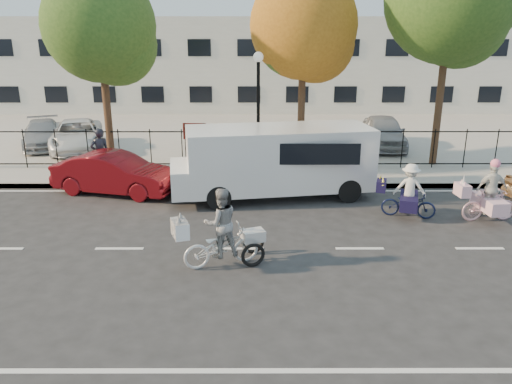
{
  "coord_description": "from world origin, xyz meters",
  "views": [
    {
      "loc": [
        0.39,
        -11.39,
        5.18
      ],
      "look_at": [
        0.41,
        1.2,
        1.1
      ],
      "focal_mm": 35.0,
      "sensor_mm": 36.0,
      "label": 1
    }
  ],
  "objects_px": {
    "white_van": "(275,159)",
    "lot_car_a": "(43,134)",
    "bull_bike": "(408,196)",
    "pedestrian": "(100,154)",
    "lamppost": "(258,91)",
    "zebra_trike": "(221,236)",
    "unicorn_bike": "(489,198)",
    "red_sedan": "(115,173)",
    "lot_car_d": "(383,132)",
    "lot_car_b": "(77,135)"
  },
  "relations": [
    {
      "from": "zebra_trike",
      "to": "white_van",
      "type": "bearing_deg",
      "value": -35.76
    },
    {
      "from": "red_sedan",
      "to": "white_van",
      "type": "bearing_deg",
      "value": -78.48
    },
    {
      "from": "lamppost",
      "to": "unicorn_bike",
      "type": "relative_size",
      "value": 2.38
    },
    {
      "from": "lot_car_a",
      "to": "lot_car_d",
      "type": "height_order",
      "value": "lot_car_d"
    },
    {
      "from": "lamppost",
      "to": "red_sedan",
      "type": "xyz_separation_m",
      "value": [
        -4.75,
        -2.3,
        -2.43
      ]
    },
    {
      "from": "lamppost",
      "to": "unicorn_bike",
      "type": "distance_m",
      "value": 8.48
    },
    {
      "from": "pedestrian",
      "to": "lot_car_d",
      "type": "relative_size",
      "value": 0.43
    },
    {
      "from": "zebra_trike",
      "to": "bull_bike",
      "type": "relative_size",
      "value": 1.21
    },
    {
      "from": "bull_bike",
      "to": "pedestrian",
      "type": "relative_size",
      "value": 0.98
    },
    {
      "from": "bull_bike",
      "to": "pedestrian",
      "type": "bearing_deg",
      "value": 87.26
    },
    {
      "from": "white_van",
      "to": "lot_car_a",
      "type": "distance_m",
      "value": 12.27
    },
    {
      "from": "zebra_trike",
      "to": "lot_car_d",
      "type": "height_order",
      "value": "zebra_trike"
    },
    {
      "from": "zebra_trike",
      "to": "lot_car_b",
      "type": "height_order",
      "value": "zebra_trike"
    },
    {
      "from": "bull_bike",
      "to": "pedestrian",
      "type": "height_order",
      "value": "pedestrian"
    },
    {
      "from": "white_van",
      "to": "lot_car_b",
      "type": "relative_size",
      "value": 1.43
    },
    {
      "from": "zebra_trike",
      "to": "red_sedan",
      "type": "xyz_separation_m",
      "value": [
        -3.86,
        5.39,
        -0.04
      ]
    },
    {
      "from": "white_van",
      "to": "pedestrian",
      "type": "xyz_separation_m",
      "value": [
        -6.11,
        1.58,
        -0.2
      ]
    },
    {
      "from": "unicorn_bike",
      "to": "lot_car_d",
      "type": "relative_size",
      "value": 0.44
    },
    {
      "from": "unicorn_bike",
      "to": "red_sedan",
      "type": "height_order",
      "value": "unicorn_bike"
    },
    {
      "from": "pedestrian",
      "to": "lot_car_b",
      "type": "height_order",
      "value": "pedestrian"
    },
    {
      "from": "white_van",
      "to": "lot_car_a",
      "type": "xyz_separation_m",
      "value": [
        -10.27,
        6.7,
        -0.52
      ]
    },
    {
      "from": "bull_bike",
      "to": "pedestrian",
      "type": "xyz_separation_m",
      "value": [
        -9.88,
        3.51,
        0.42
      ]
    },
    {
      "from": "pedestrian",
      "to": "bull_bike",
      "type": "bearing_deg",
      "value": 126.38
    },
    {
      "from": "lamppost",
      "to": "bull_bike",
      "type": "height_order",
      "value": "lamppost"
    },
    {
      "from": "zebra_trike",
      "to": "pedestrian",
      "type": "relative_size",
      "value": 1.19
    },
    {
      "from": "lamppost",
      "to": "unicorn_bike",
      "type": "xyz_separation_m",
      "value": [
        6.5,
        -4.88,
        -2.44
      ]
    },
    {
      "from": "bull_bike",
      "to": "lot_car_a",
      "type": "relative_size",
      "value": 0.44
    },
    {
      "from": "unicorn_bike",
      "to": "lot_car_d",
      "type": "distance_m",
      "value": 8.84
    },
    {
      "from": "bull_bike",
      "to": "red_sedan",
      "type": "xyz_separation_m",
      "value": [
        -9.05,
        2.26,
        0.04
      ]
    },
    {
      "from": "pedestrian",
      "to": "lot_car_a",
      "type": "relative_size",
      "value": 0.45
    },
    {
      "from": "lot_car_d",
      "to": "bull_bike",
      "type": "bearing_deg",
      "value": -94.24
    },
    {
      "from": "unicorn_bike",
      "to": "pedestrian",
      "type": "height_order",
      "value": "pedestrian"
    },
    {
      "from": "bull_bike",
      "to": "lamppost",
      "type": "bearing_deg",
      "value": 60.16
    },
    {
      "from": "red_sedan",
      "to": "lot_car_a",
      "type": "distance_m",
      "value": 8.09
    },
    {
      "from": "bull_bike",
      "to": "red_sedan",
      "type": "height_order",
      "value": "bull_bike"
    },
    {
      "from": "lot_car_d",
      "to": "lot_car_b",
      "type": "bearing_deg",
      "value": -173.28
    },
    {
      "from": "pedestrian",
      "to": "lot_car_b",
      "type": "distance_m",
      "value": 5.09
    },
    {
      "from": "unicorn_bike",
      "to": "lot_car_a",
      "type": "xyz_separation_m",
      "value": [
        -16.23,
        8.95,
        0.06
      ]
    },
    {
      "from": "lamppost",
      "to": "lot_car_b",
      "type": "bearing_deg",
      "value": 156.54
    },
    {
      "from": "lamppost",
      "to": "white_van",
      "type": "bearing_deg",
      "value": -78.56
    },
    {
      "from": "bull_bike",
      "to": "unicorn_bike",
      "type": "bearing_deg",
      "value": -81.37
    },
    {
      "from": "lot_car_d",
      "to": "lot_car_a",
      "type": "bearing_deg",
      "value": -175.83
    },
    {
      "from": "unicorn_bike",
      "to": "pedestrian",
      "type": "relative_size",
      "value": 1.01
    },
    {
      "from": "lot_car_a",
      "to": "lot_car_b",
      "type": "height_order",
      "value": "lot_car_b"
    },
    {
      "from": "zebra_trike",
      "to": "lot_car_a",
      "type": "relative_size",
      "value": 0.54
    },
    {
      "from": "lamppost",
      "to": "white_van",
      "type": "relative_size",
      "value": 0.65
    },
    {
      "from": "lamppost",
      "to": "lot_car_a",
      "type": "bearing_deg",
      "value": 157.3
    },
    {
      "from": "lot_car_a",
      "to": "bull_bike",
      "type": "bearing_deg",
      "value": -52.18
    },
    {
      "from": "pedestrian",
      "to": "lamppost",
      "type": "bearing_deg",
      "value": 156.62
    },
    {
      "from": "lot_car_b",
      "to": "white_van",
      "type": "bearing_deg",
      "value": -52.7
    }
  ]
}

